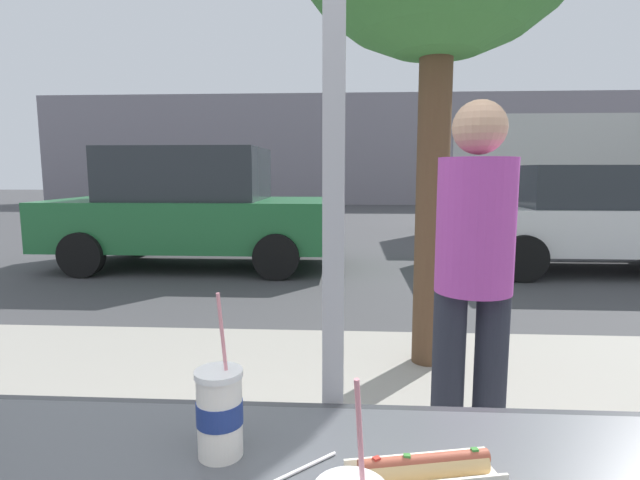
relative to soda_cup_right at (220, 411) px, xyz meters
name	(u,v)px	position (x,y,z in m)	size (l,w,h in m)	color
ground_plane	(346,252)	(0.21, 8.19, -1.02)	(60.00, 60.00, 0.00)	#424244
sidewalk_strip	(341,420)	(0.21, 1.79, -0.96)	(16.00, 2.80, 0.14)	#9E998E
building_facade_far	(348,150)	(0.21, 21.85, 1.40)	(28.00, 1.20, 4.85)	gray
soda_cup_right	(220,411)	(0.00, 0.00, 0.00)	(0.09, 0.09, 0.33)	white
hotdog_tray_near	(424,469)	(0.38, -0.06, -0.07)	(0.29, 0.15, 0.05)	beige
loose_straw	(296,472)	(0.15, -0.05, -0.09)	(0.01, 0.01, 0.19)	white
parked_car_green	(194,208)	(-2.16, 6.71, -0.11)	(4.44, 2.06, 1.84)	#236B38
parked_car_white	(599,217)	(3.97, 6.71, -0.22)	(4.48, 1.93, 1.57)	silver
box_truck	(601,171)	(6.04, 11.00, 0.47)	(6.48, 2.44, 2.67)	beige
pedestrian	(474,270)	(0.77, 1.19, 0.05)	(0.32, 0.32, 1.63)	#262936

